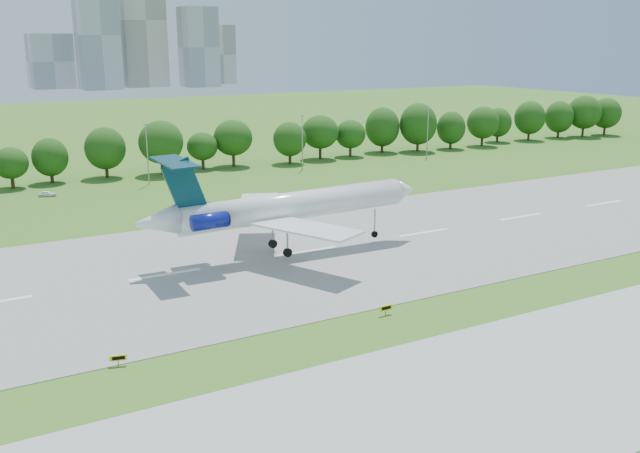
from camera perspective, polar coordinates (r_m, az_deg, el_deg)
The scene contains 10 objects.
ground at distance 68.19m, azimuth -5.73°, elevation -9.72°, with size 600.00×600.00×0.00m, color #36641A.
runway at distance 90.12m, azimuth -12.27°, elevation -3.80°, with size 400.00×45.00×0.08m, color gray.
taxiway at distance 54.04m, azimuth 2.44°, elevation -16.59°, with size 400.00×23.00×0.08m, color #ADADA8.
tree_line at distance 152.62m, azimuth -20.14°, elevation 5.53°, with size 288.40×8.40×10.40m.
light_poles at distance 142.43m, azimuth -20.43°, elevation 4.97°, with size 175.90×0.25×12.19m.
skyline at distance 464.72m, azimuth -14.59°, elevation 14.50°, with size 127.00×52.00×80.00m.
airliner at distance 94.04m, azimuth -3.20°, elevation 1.61°, with size 40.68×29.72×13.87m.
taxi_sign_centre at distance 66.67m, azimuth -15.86°, elevation -10.09°, with size 1.50×0.53×1.06m.
taxi_sign_right at distance 75.71m, azimuth 5.28°, elevation -6.50°, with size 1.55×0.23×1.09m.
service_vehicle_b at distance 141.56m, azimuth -20.99°, elevation 2.47°, with size 1.26×3.14×1.07m, color white.
Camera 1 is at (-24.79, -56.99, 28.06)m, focal length 40.00 mm.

